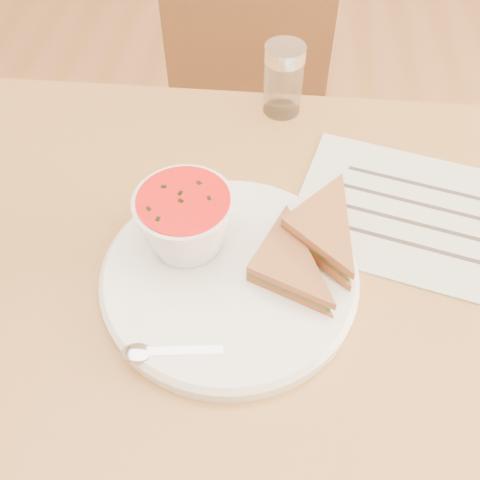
# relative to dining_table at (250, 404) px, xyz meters

# --- Properties ---
(floor) EXTENTS (5.00, 6.00, 0.01)m
(floor) POSITION_rel_dining_table_xyz_m (0.00, 0.00, -0.38)
(floor) COLOR olive
(floor) RESTS_ON ground
(dining_table) EXTENTS (1.00, 0.70, 0.75)m
(dining_table) POSITION_rel_dining_table_xyz_m (0.00, 0.00, 0.00)
(dining_table) COLOR brown
(dining_table) RESTS_ON floor
(chair_far) EXTENTS (0.45, 0.45, 0.86)m
(chair_far) POSITION_rel_dining_table_xyz_m (-0.11, 0.54, 0.05)
(chair_far) COLOR brown
(chair_far) RESTS_ON floor
(plate) EXTENTS (0.36, 0.36, 0.02)m
(plate) POSITION_rel_dining_table_xyz_m (-0.03, -0.01, 0.38)
(plate) COLOR white
(plate) RESTS_ON dining_table
(soup_bowl) EXTENTS (0.14, 0.14, 0.08)m
(soup_bowl) POSITION_rel_dining_table_xyz_m (-0.08, 0.03, 0.43)
(soup_bowl) COLOR white
(soup_bowl) RESTS_ON plate
(sandwich_half_a) EXTENTS (0.13, 0.13, 0.03)m
(sandwich_half_a) POSITION_rel_dining_table_xyz_m (-0.01, -0.02, 0.41)
(sandwich_half_a) COLOR #B4703F
(sandwich_half_a) RESTS_ON plate
(sandwich_half_b) EXTENTS (0.15, 0.15, 0.03)m
(sandwich_half_b) POSITION_rel_dining_table_xyz_m (0.03, 0.04, 0.42)
(sandwich_half_b) COLOR #B4703F
(sandwich_half_b) RESTS_ON plate
(spoon) EXTENTS (0.16, 0.05, 0.01)m
(spoon) POSITION_rel_dining_table_xyz_m (-0.06, -0.11, 0.40)
(spoon) COLOR silver
(spoon) RESTS_ON plate
(paper_menu) EXTENTS (0.35, 0.29, 0.00)m
(paper_menu) POSITION_rel_dining_table_xyz_m (0.20, 0.11, 0.38)
(paper_menu) COLOR silver
(paper_menu) RESTS_ON dining_table
(condiment_shaker) EXTENTS (0.06, 0.06, 0.10)m
(condiment_shaker) POSITION_rel_dining_table_xyz_m (0.02, 0.31, 0.43)
(condiment_shaker) COLOR silver
(condiment_shaker) RESTS_ON dining_table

